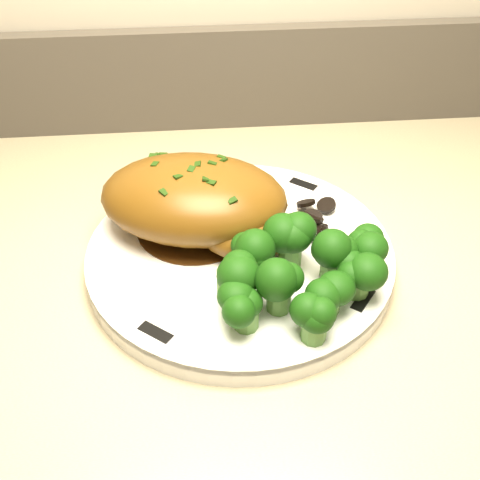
{
  "coord_description": "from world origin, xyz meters",
  "views": [
    {
      "loc": [
        -0.62,
        1.32,
        1.21
      ],
      "look_at": [
        -0.58,
        1.73,
        0.87
      ],
      "focal_mm": 45.0,
      "sensor_mm": 36.0,
      "label": 1
    }
  ],
  "objects": [
    {
      "name": "plate",
      "position": [
        -0.58,
        1.73,
        0.85
      ],
      "size": [
        0.34,
        0.34,
        0.02
      ],
      "primitive_type": "cylinder",
      "rotation": [
        0.0,
        0.0,
        -0.31
      ],
      "color": "white",
      "rests_on": "counter"
    },
    {
      "name": "rim_accent_0",
      "position": [
        -0.51,
        1.82,
        0.86
      ],
      "size": [
        0.03,
        0.03,
        0.0
      ],
      "primitive_type": "cube",
      "rotation": [
        0.0,
        0.0,
        2.48
      ],
      "color": "black",
      "rests_on": "plate"
    },
    {
      "name": "rim_accent_1",
      "position": [
        -0.68,
        1.8,
        0.86
      ],
      "size": [
        0.03,
        0.03,
        0.0
      ],
      "primitive_type": "cube",
      "rotation": [
        0.0,
        0.0,
        4.05
      ],
      "color": "black",
      "rests_on": "plate"
    },
    {
      "name": "rim_accent_2",
      "position": [
        -0.66,
        1.64,
        0.86
      ],
      "size": [
        0.03,
        0.03,
        0.0
      ],
      "primitive_type": "cube",
      "rotation": [
        0.0,
        0.0,
        5.62
      ],
      "color": "black",
      "rests_on": "plate"
    },
    {
      "name": "rim_accent_3",
      "position": [
        -0.49,
        1.66,
        0.86
      ],
      "size": [
        0.03,
        0.03,
        0.0
      ],
      "primitive_type": "cube",
      "rotation": [
        0.0,
        0.0,
        7.19
      ],
      "color": "black",
      "rests_on": "plate"
    },
    {
      "name": "gravy_pool",
      "position": [
        -0.62,
        1.76,
        0.86
      ],
      "size": [
        0.11,
        0.11,
        0.0
      ],
      "primitive_type": "cylinder",
      "color": "#391E0A",
      "rests_on": "plate"
    },
    {
      "name": "chicken_breast",
      "position": [
        -0.62,
        1.76,
        0.89
      ],
      "size": [
        0.19,
        0.15,
        0.07
      ],
      "rotation": [
        0.0,
        0.0,
        -0.21
      ],
      "color": "brown",
      "rests_on": "plate"
    },
    {
      "name": "mushroom_pile",
      "position": [
        -0.54,
        1.75,
        0.86
      ],
      "size": [
        0.09,
        0.07,
        0.03
      ],
      "color": "black",
      "rests_on": "plate"
    },
    {
      "name": "broccoli_florets",
      "position": [
        -0.54,
        1.67,
        0.88
      ],
      "size": [
        0.14,
        0.11,
        0.04
      ],
      "rotation": [
        0.0,
        0.0,
        -0.33
      ],
      "color": "#568739",
      "rests_on": "plate"
    }
  ]
}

